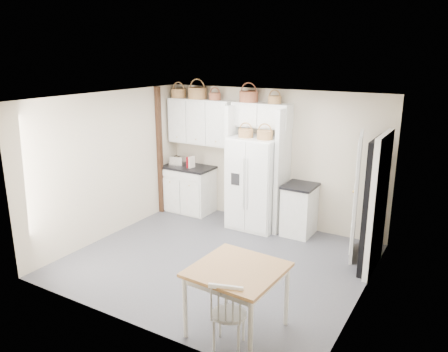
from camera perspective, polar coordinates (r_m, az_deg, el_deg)
The scene contains 29 objects.
floor at distance 7.18m, azimuth -0.83°, elevation -10.98°, with size 4.50×4.50×0.00m, color #44434B.
ceiling at distance 6.44m, azimuth -0.92°, elevation 10.14°, with size 4.50×4.50×0.00m, color white.
wall_back at distance 8.41m, azimuth 6.24°, elevation 2.40°, with size 4.50×4.50×0.00m, color #C5B39D.
wall_left at distance 8.06m, azimuth -14.67°, elevation 1.38°, with size 4.00×4.00×0.00m, color #C5B39D.
wall_right at distance 5.90m, azimuth 18.17°, elevation -4.16°, with size 4.00×4.00×0.00m, color #C5B39D.
refrigerator at distance 8.23m, azimuth 4.05°, elevation -0.91°, with size 0.90×0.73×1.75m, color white.
base_cab_left at distance 9.21m, azimuth -4.56°, elevation -1.76°, with size 1.00×0.63×0.93m, color white.
base_cab_right at distance 8.13m, azimuth 9.81°, elevation -4.46°, with size 0.52×0.62×0.91m, color white.
dining_table at distance 5.38m, azimuth 1.71°, elevation -15.85°, with size 0.99×0.99×0.83m, color olive.
windsor_chair at distance 5.13m, azimuth 0.66°, elevation -17.60°, with size 0.40×0.36×0.82m, color white.
counter_left at distance 9.08m, azimuth -4.63°, elevation 1.17°, with size 1.05×0.68×0.04m, color black.
counter_right at distance 7.98m, azimuth 9.97°, elevation -1.26°, with size 0.56×0.66×0.04m, color black.
toaster at distance 9.08m, azimuth -6.11°, elevation 1.95°, with size 0.30×0.17×0.21m, color silver.
cookbook_red at distance 8.94m, azimuth -4.53°, elevation 1.83°, with size 0.03×0.15×0.23m, color maroon.
cookbook_cream at distance 8.91m, azimuth -4.24°, elevation 1.82°, with size 0.03×0.16×0.24m, color beige.
basket_upper_a at distance 9.10m, azimuth -5.94°, elevation 10.69°, with size 0.31×0.31×0.18m, color brown.
basket_upper_b at distance 8.84m, azimuth -3.49°, elevation 10.75°, with size 0.38×0.38×0.22m, color brown.
basket_upper_c at distance 8.62m, azimuth -1.19°, elevation 10.35°, with size 0.24×0.24×0.14m, color brown.
basket_bridge_a at distance 8.25m, azimuth 3.23°, elevation 10.32°, with size 0.36×0.36×0.20m, color brown.
basket_bridge_b at distance 8.03m, azimuth 6.63°, elevation 9.86°, with size 0.24×0.24×0.14m, color brown.
basket_fridge_a at distance 7.99m, azimuth 2.86°, elevation 5.59°, with size 0.28×0.28×0.15m, color brown.
basket_fridge_b at distance 7.83m, azimuth 5.35°, elevation 5.35°, with size 0.29×0.29×0.15m, color brown.
upper_cabinet at distance 8.86m, azimuth -3.03°, elevation 7.11°, with size 1.40×0.34×0.90m, color white.
bridge_cabinet at distance 8.17m, azimuth 4.95°, elevation 7.93°, with size 1.12×0.34×0.45m, color white.
fridge_panel_left at distance 8.47m, azimuth 1.31°, elevation 1.54°, with size 0.08×0.60×2.30m, color white.
fridge_panel_right at distance 8.04m, azimuth 7.66°, elevation 0.62°, with size 0.08×0.60×2.30m, color white.
trim_post at distance 9.00m, azimuth -8.39°, elevation 3.21°, with size 0.09×0.09×2.60m, color black.
doorway_void at distance 6.94m, azimuth 19.11°, elevation -3.68°, with size 0.18×0.85×2.05m, color black.
door_slab at distance 7.32m, azimuth 16.91°, elevation -2.49°, with size 0.80×0.04×2.05m, color white.
Camera 1 is at (3.34, -5.47, 3.23)m, focal length 35.00 mm.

